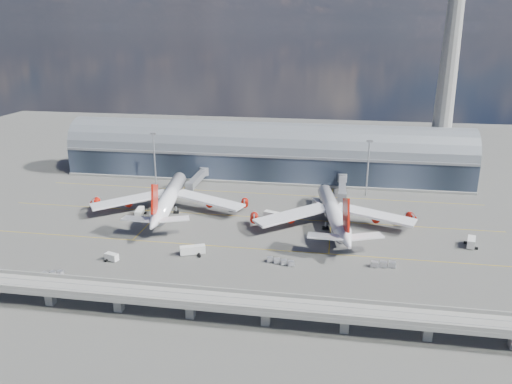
% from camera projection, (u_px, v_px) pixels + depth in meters
% --- Properties ---
extents(ground, '(500.00, 500.00, 0.00)m').
position_uv_depth(ground, '(234.00, 236.00, 183.23)').
color(ground, '#474744').
rests_on(ground, ground).
extents(taxi_lines, '(200.00, 80.12, 0.01)m').
position_uv_depth(taxi_lines, '(245.00, 214.00, 203.93)').
color(taxi_lines, gold).
rests_on(taxi_lines, ground).
extents(terminal, '(200.00, 30.00, 28.00)m').
position_uv_depth(terminal, '(265.00, 155.00, 252.70)').
color(terminal, '#1E2632').
rests_on(terminal, ground).
extents(control_tower, '(19.00, 19.00, 103.00)m').
position_uv_depth(control_tower, '(448.00, 75.00, 231.51)').
color(control_tower, gray).
rests_on(control_tower, ground).
extents(guideway, '(220.00, 8.50, 7.20)m').
position_uv_depth(guideway, '(190.00, 299.00, 130.06)').
color(guideway, gray).
rests_on(guideway, ground).
extents(floodlight_mast_left, '(3.00, 0.70, 25.70)m').
position_uv_depth(floodlight_mast_left, '(154.00, 157.00, 238.22)').
color(floodlight_mast_left, gray).
rests_on(floodlight_mast_left, ground).
extents(floodlight_mast_right, '(3.00, 0.70, 25.70)m').
position_uv_depth(floodlight_mast_right, '(368.00, 167.00, 222.68)').
color(floodlight_mast_right, gray).
rests_on(floodlight_mast_right, ground).
extents(airliner_left, '(65.46, 68.88, 21.02)m').
position_uv_depth(airliner_left, '(169.00, 198.00, 204.80)').
color(airliner_left, white).
rests_on(airliner_left, ground).
extents(airliner_right, '(63.55, 66.48, 21.15)m').
position_uv_depth(airliner_right, '(334.00, 214.00, 189.39)').
color(airliner_right, white).
rests_on(airliner_right, ground).
extents(jet_bridge_left, '(4.40, 28.00, 7.25)m').
position_uv_depth(jet_bridge_left, '(198.00, 178.00, 235.73)').
color(jet_bridge_left, gray).
rests_on(jet_bridge_left, ground).
extents(jet_bridge_right, '(4.40, 32.00, 7.25)m').
position_uv_depth(jet_bridge_right, '(342.00, 186.00, 223.46)').
color(jet_bridge_right, gray).
rests_on(jet_bridge_right, ground).
extents(service_truck_0, '(3.75, 7.82, 3.11)m').
position_uv_depth(service_truck_0, '(140.00, 213.00, 201.49)').
color(service_truck_0, silver).
rests_on(service_truck_0, ground).
extents(service_truck_1, '(4.83, 3.26, 2.57)m').
position_uv_depth(service_truck_1, '(112.00, 257.00, 163.18)').
color(service_truck_1, silver).
rests_on(service_truck_1, ground).
extents(service_truck_2, '(8.71, 5.48, 3.06)m').
position_uv_depth(service_truck_2, '(193.00, 250.00, 167.64)').
color(service_truck_2, silver).
rests_on(service_truck_2, ground).
extents(service_truck_3, '(4.10, 6.97, 3.16)m').
position_uv_depth(service_truck_3, '(471.00, 242.00, 173.53)').
color(service_truck_3, silver).
rests_on(service_truck_3, ground).
extents(service_truck_4, '(4.68, 6.28, 3.31)m').
position_uv_depth(service_truck_4, '(317.00, 204.00, 211.38)').
color(service_truck_4, silver).
rests_on(service_truck_4, ground).
extents(service_truck_5, '(7.20, 4.90, 3.25)m').
position_uv_depth(service_truck_5, '(272.00, 216.00, 198.02)').
color(service_truck_5, silver).
rests_on(service_truck_5, ground).
extents(cargo_train_0, '(6.77, 3.63, 1.50)m').
position_uv_depth(cargo_train_0, '(53.00, 274.00, 153.29)').
color(cargo_train_0, gray).
rests_on(cargo_train_0, ground).
extents(cargo_train_1, '(9.70, 3.94, 1.61)m').
position_uv_depth(cargo_train_1, '(280.00, 262.00, 161.06)').
color(cargo_train_1, gray).
rests_on(cargo_train_1, ground).
extents(cargo_train_2, '(8.39, 2.79, 1.84)m').
position_uv_depth(cargo_train_2, '(383.00, 265.00, 158.80)').
color(cargo_train_2, gray).
rests_on(cargo_train_2, ground).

